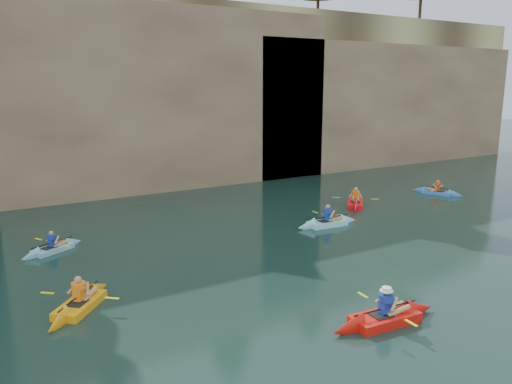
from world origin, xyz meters
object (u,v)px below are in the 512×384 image
kayaker_red_far (355,203)px  main_kayaker (385,317)px  kayaker_orange (80,304)px  kayaker_ltblue_near (327,223)px

kayaker_red_far → main_kayaker: bearing=-176.1°
main_kayaker → kayaker_orange: size_ratio=1.18×
kayaker_orange → kayaker_ltblue_near: size_ratio=0.92×
main_kayaker → kayaker_red_far: bearing=55.4°
kayaker_orange → main_kayaker: bearing=-85.6°
main_kayaker → kayaker_orange: bearing=147.2°
main_kayaker → kayaker_red_far: (8.51, 10.65, -0.02)m
main_kayaker → kayaker_red_far: size_ratio=1.16×
kayaker_orange → kayaker_ltblue_near: (11.76, 3.12, 0.00)m
main_kayaker → kayaker_red_far: 13.63m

